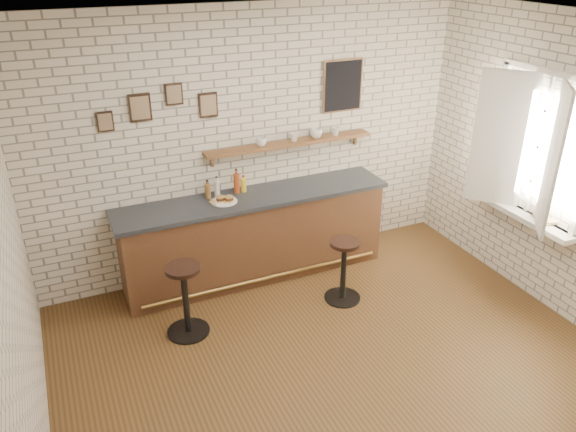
% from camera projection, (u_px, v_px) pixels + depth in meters
% --- Properties ---
extents(ground, '(5.00, 5.00, 0.00)m').
position_uv_depth(ground, '(334.00, 358.00, 5.29)').
color(ground, brown).
rests_on(ground, ground).
extents(bar_counter, '(3.10, 0.65, 1.01)m').
position_uv_depth(bar_counter, '(255.00, 236.00, 6.42)').
color(bar_counter, '#54351F').
rests_on(bar_counter, ground).
extents(sandwich_plate, '(0.28, 0.28, 0.01)m').
position_uv_depth(sandwich_plate, '(224.00, 201.00, 6.04)').
color(sandwich_plate, white).
rests_on(sandwich_plate, bar_counter).
extents(ciabatta_sandwich, '(0.19, 0.13, 0.06)m').
position_uv_depth(ciabatta_sandwich, '(225.00, 198.00, 6.03)').
color(ciabatta_sandwich, '#B48A4A').
rests_on(ciabatta_sandwich, sandwich_plate).
extents(potato_chips, '(0.26, 0.18, 0.00)m').
position_uv_depth(potato_chips, '(222.00, 201.00, 6.03)').
color(potato_chips, '#E7AD51').
rests_on(potato_chips, sandwich_plate).
extents(bitters_bottle_brown, '(0.06, 0.06, 0.21)m').
position_uv_depth(bitters_bottle_brown, '(208.00, 191.00, 6.10)').
color(bitters_bottle_brown, brown).
rests_on(bitters_bottle_brown, bar_counter).
extents(bitters_bottle_white, '(0.06, 0.06, 0.23)m').
position_uv_depth(bitters_bottle_white, '(217.00, 188.00, 6.14)').
color(bitters_bottle_white, silver).
rests_on(bitters_bottle_white, bar_counter).
extents(bitters_bottle_amber, '(0.07, 0.07, 0.28)m').
position_uv_depth(bitters_bottle_amber, '(237.00, 183.00, 6.21)').
color(bitters_bottle_amber, '#994018').
rests_on(bitters_bottle_amber, bar_counter).
extents(condiment_bottle_yellow, '(0.06, 0.06, 0.19)m').
position_uv_depth(condiment_bottle_yellow, '(244.00, 185.00, 6.26)').
color(condiment_bottle_yellow, yellow).
rests_on(condiment_bottle_yellow, bar_counter).
extents(bar_stool_left, '(0.42, 0.42, 0.76)m').
position_uv_depth(bar_stool_left, '(185.00, 298.00, 5.47)').
color(bar_stool_left, black).
rests_on(bar_stool_left, ground).
extents(bar_stool_right, '(0.40, 0.40, 0.71)m').
position_uv_depth(bar_stool_right, '(344.00, 269.00, 6.01)').
color(bar_stool_right, black).
rests_on(bar_stool_right, ground).
extents(wall_shelf, '(2.00, 0.18, 0.18)m').
position_uv_depth(wall_shelf, '(290.00, 143.00, 6.35)').
color(wall_shelf, brown).
rests_on(wall_shelf, ground).
extents(shelf_cup_a, '(0.17, 0.17, 0.09)m').
position_uv_depth(shelf_cup_a, '(261.00, 142.00, 6.19)').
color(shelf_cup_a, white).
rests_on(shelf_cup_a, wall_shelf).
extents(shelf_cup_b, '(0.14, 0.14, 0.09)m').
position_uv_depth(shelf_cup_b, '(294.00, 137.00, 6.33)').
color(shelf_cup_b, white).
rests_on(shelf_cup_b, wall_shelf).
extents(shelf_cup_c, '(0.15, 0.15, 0.11)m').
position_uv_depth(shelf_cup_c, '(316.00, 133.00, 6.43)').
color(shelf_cup_c, white).
rests_on(shelf_cup_c, wall_shelf).
extents(shelf_cup_d, '(0.11, 0.11, 0.09)m').
position_uv_depth(shelf_cup_d, '(335.00, 131.00, 6.53)').
color(shelf_cup_d, white).
rests_on(shelf_cup_d, wall_shelf).
extents(back_wall_decor, '(2.96, 0.02, 0.56)m').
position_uv_depth(back_wall_decor, '(272.00, 94.00, 6.10)').
color(back_wall_decor, black).
rests_on(back_wall_decor, ground).
extents(window_sill, '(0.20, 1.35, 0.06)m').
position_uv_depth(window_sill, '(520.00, 214.00, 6.02)').
color(window_sill, white).
rests_on(window_sill, ground).
extents(casement_window, '(0.40, 1.30, 1.56)m').
position_uv_depth(casement_window, '(531.00, 148.00, 5.68)').
color(casement_window, white).
rests_on(casement_window, ground).
extents(book_lower, '(0.22, 0.27, 0.02)m').
position_uv_depth(book_lower, '(538.00, 221.00, 5.79)').
color(book_lower, tan).
rests_on(book_lower, window_sill).
extents(book_upper, '(0.20, 0.23, 0.02)m').
position_uv_depth(book_upper, '(539.00, 219.00, 5.78)').
color(book_upper, tan).
rests_on(book_upper, book_lower).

